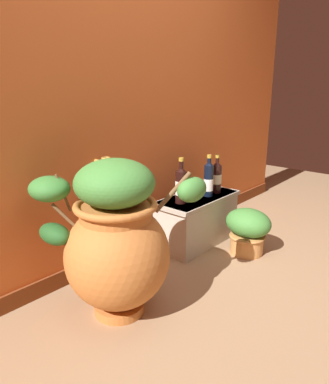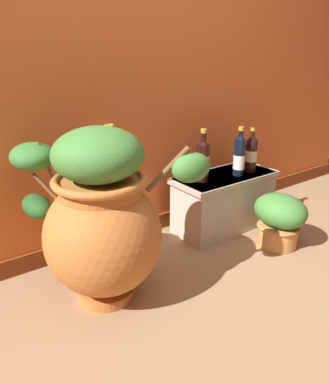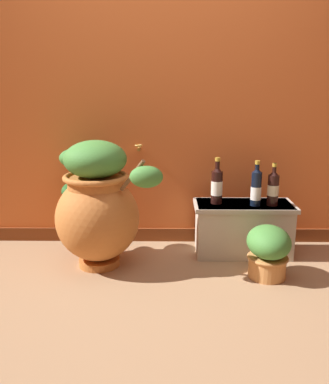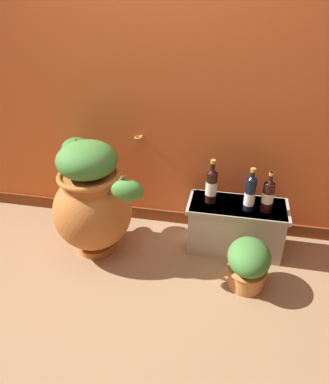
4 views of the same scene
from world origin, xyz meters
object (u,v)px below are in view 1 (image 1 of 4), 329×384
at_px(wine_bottle_middle, 209,179).
at_px(wine_bottle_right, 181,184).
at_px(terracotta_urn, 116,240).
at_px(potted_shrub, 248,229).
at_px(wine_bottle_left, 217,176).

bearing_deg(wine_bottle_middle, wine_bottle_right, 168.60).
distance_m(terracotta_urn, potted_shrub, 1.13).
height_order(terracotta_urn, wine_bottle_right, terracotta_urn).
height_order(wine_bottle_left, wine_bottle_right, wine_bottle_right).
xyz_separation_m(wine_bottle_middle, wine_bottle_right, (-0.26, 0.05, 0.00)).
distance_m(terracotta_urn, wine_bottle_left, 1.20).
xyz_separation_m(wine_bottle_left, potted_shrub, (-0.09, -0.34, -0.32)).
xyz_separation_m(wine_bottle_right, potted_shrub, (0.29, -0.39, -0.32)).
bearing_deg(wine_bottle_middle, potted_shrub, -85.69).
height_order(wine_bottle_right, potted_shrub, wine_bottle_right).
bearing_deg(potted_shrub, wine_bottle_middle, 94.31).
relative_size(wine_bottle_left, wine_bottle_middle, 0.94).
distance_m(wine_bottle_middle, wine_bottle_right, 0.27).
relative_size(wine_bottle_middle, potted_shrub, 0.93).
bearing_deg(terracotta_urn, wine_bottle_left, 8.09).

